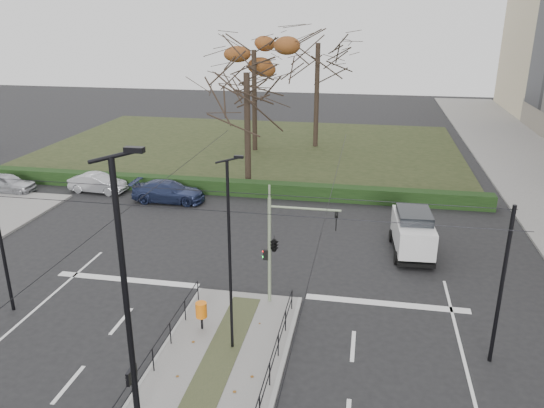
{
  "coord_description": "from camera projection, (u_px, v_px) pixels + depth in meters",
  "views": [
    {
      "loc": [
        4.81,
        -15.32,
        11.83
      ],
      "look_at": [
        0.45,
        8.05,
        3.3
      ],
      "focal_mm": 35.0,
      "sensor_mm": 36.0,
      "label": 1
    }
  ],
  "objects": [
    {
      "name": "parked_car_third",
      "position": [
        169.0,
        191.0,
        35.26
      ],
      "size": [
        4.9,
        2.07,
        1.41
      ],
      "primitive_type": "imported",
      "rotation": [
        0.0,
        0.0,
        1.59
      ],
      "color": "#212A4D",
      "rests_on": "ground"
    },
    {
      "name": "park",
      "position": [
        251.0,
        148.0,
        49.62
      ],
      "size": [
        38.0,
        26.0,
        0.1
      ],
      "primitive_type": "cube",
      "color": "black",
      "rests_on": "ground"
    },
    {
      "name": "streetlamp_median_far",
      "position": [
        230.0,
        256.0,
        18.48
      ],
      "size": [
        0.62,
        0.13,
        7.36
      ],
      "color": "black",
      "rests_on": "median_island"
    },
    {
      "name": "hedge",
      "position": [
        209.0,
        186.0,
        37.07
      ],
      "size": [
        38.0,
        1.0,
        1.0
      ],
      "primitive_type": "cube",
      "color": "black",
      "rests_on": "ground"
    },
    {
      "name": "median_railing",
      "position": [
        194.0,
        389.0,
        16.26
      ],
      "size": [
        4.14,
        13.24,
        0.92
      ],
      "color": "black",
      "rests_on": "median_island"
    },
    {
      "name": "bare_tree_near",
      "position": [
        247.0,
        82.0,
        35.68
      ],
      "size": [
        6.94,
        6.94,
        10.68
      ],
      "color": "black",
      "rests_on": "park"
    },
    {
      "name": "info_panel",
      "position": [
        132.0,
        382.0,
        15.33
      ],
      "size": [
        0.12,
        0.55,
        2.12
      ],
      "color": "black",
      "rests_on": "median_island"
    },
    {
      "name": "traffic_light",
      "position": [
        276.0,
        243.0,
        21.97
      ],
      "size": [
        3.2,
        1.84,
        4.71
      ],
      "color": "gray",
      "rests_on": "median_island"
    },
    {
      "name": "bare_tree_center",
      "position": [
        318.0,
        51.0,
        47.09
      ],
      "size": [
        7.77,
        7.77,
        12.4
      ],
      "color": "black",
      "rests_on": "park"
    },
    {
      "name": "catenary",
      "position": [
        228.0,
        258.0,
        19.34
      ],
      "size": [
        20.0,
        34.0,
        6.0
      ],
      "color": "black",
      "rests_on": "ground"
    },
    {
      "name": "white_van",
      "position": [
        413.0,
        231.0,
        27.45
      ],
      "size": [
        2.22,
        4.45,
        2.34
      ],
      "color": "silver",
      "rests_on": "ground"
    },
    {
      "name": "ground",
      "position": [
        219.0,
        364.0,
        19.0
      ],
      "size": [
        140.0,
        140.0,
        0.0
      ],
      "primitive_type": "plane",
      "color": "black",
      "rests_on": "ground"
    },
    {
      "name": "parked_car_first",
      "position": [
        6.0,
        183.0,
        37.07
      ],
      "size": [
        4.05,
        1.74,
        1.36
      ],
      "primitive_type": "imported",
      "rotation": [
        0.0,
        0.0,
        1.6
      ],
      "color": "#A5A6AC",
      "rests_on": "ground"
    },
    {
      "name": "rust_tree",
      "position": [
        254.0,
        50.0,
        45.68
      ],
      "size": [
        7.7,
        7.7,
        11.61
      ],
      "color": "black",
      "rests_on": "park"
    },
    {
      "name": "litter_bin",
      "position": [
        201.0,
        310.0,
        20.63
      ],
      "size": [
        0.45,
        0.45,
        1.14
      ],
      "color": "black",
      "rests_on": "median_island"
    },
    {
      "name": "parked_car_second",
      "position": [
        98.0,
        183.0,
        37.15
      ],
      "size": [
        4.12,
        1.67,
        1.33
      ],
      "primitive_type": "imported",
      "rotation": [
        0.0,
        0.0,
        1.51
      ],
      "color": "#A5A6AC",
      "rests_on": "ground"
    },
    {
      "name": "streetlamp_median_near",
      "position": [
        132.0,
        343.0,
        11.91
      ],
      "size": [
        0.77,
        0.16,
        9.26
      ],
      "color": "black",
      "rests_on": "median_island"
    }
  ]
}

